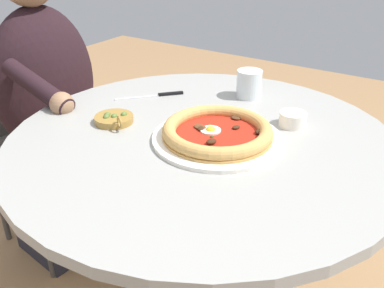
{
  "coord_description": "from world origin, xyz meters",
  "views": [
    {
      "loc": [
        0.81,
        0.5,
        1.22
      ],
      "look_at": [
        0.03,
        -0.01,
        0.73
      ],
      "focal_mm": 39.35,
      "sensor_mm": 36.0,
      "label": 1
    }
  ],
  "objects_px": {
    "ramekin_capers": "(293,119)",
    "steak_knife": "(160,95)",
    "dining_table": "(202,182)",
    "pizza_on_plate": "(218,133)",
    "water_glass": "(249,86)",
    "diner_person": "(54,134)",
    "cafe_chair_diner": "(35,125)",
    "olive_pan": "(114,119)"
  },
  "relations": [
    {
      "from": "steak_knife",
      "to": "olive_pan",
      "type": "xyz_separation_m",
      "value": [
        0.22,
        0.01,
        0.01
      ]
    },
    {
      "from": "olive_pan",
      "to": "ramekin_capers",
      "type": "bearing_deg",
      "value": 120.8
    },
    {
      "from": "steak_knife",
      "to": "diner_person",
      "type": "relative_size",
      "value": 0.14
    },
    {
      "from": "dining_table",
      "to": "cafe_chair_diner",
      "type": "height_order",
      "value": "cafe_chair_diner"
    },
    {
      "from": "dining_table",
      "to": "water_glass",
      "type": "distance_m",
      "value": 0.35
    },
    {
      "from": "pizza_on_plate",
      "to": "cafe_chair_diner",
      "type": "xyz_separation_m",
      "value": [
        -0.1,
        -0.89,
        -0.25
      ]
    },
    {
      "from": "steak_knife",
      "to": "olive_pan",
      "type": "distance_m",
      "value": 0.22
    },
    {
      "from": "dining_table",
      "to": "ramekin_capers",
      "type": "bearing_deg",
      "value": 137.39
    },
    {
      "from": "steak_knife",
      "to": "cafe_chair_diner",
      "type": "xyz_separation_m",
      "value": [
        0.06,
        -0.59,
        -0.23
      ]
    },
    {
      "from": "cafe_chair_diner",
      "to": "dining_table",
      "type": "bearing_deg",
      "value": 82.86
    },
    {
      "from": "steak_knife",
      "to": "diner_person",
      "type": "distance_m",
      "value": 0.51
    },
    {
      "from": "water_glass",
      "to": "dining_table",
      "type": "bearing_deg",
      "value": 4.26
    },
    {
      "from": "olive_pan",
      "to": "cafe_chair_diner",
      "type": "relative_size",
      "value": 0.14
    },
    {
      "from": "ramekin_capers",
      "to": "olive_pan",
      "type": "xyz_separation_m",
      "value": [
        0.24,
        -0.41,
        -0.01
      ]
    },
    {
      "from": "dining_table",
      "to": "pizza_on_plate",
      "type": "height_order",
      "value": "pizza_on_plate"
    },
    {
      "from": "ramekin_capers",
      "to": "steak_knife",
      "type": "bearing_deg",
      "value": -87.14
    },
    {
      "from": "water_glass",
      "to": "cafe_chair_diner",
      "type": "relative_size",
      "value": 0.1
    },
    {
      "from": "pizza_on_plate",
      "to": "water_glass",
      "type": "bearing_deg",
      "value": -167.78
    },
    {
      "from": "water_glass",
      "to": "diner_person",
      "type": "relative_size",
      "value": 0.07
    },
    {
      "from": "cafe_chair_diner",
      "to": "ramekin_capers",
      "type": "bearing_deg",
      "value": 94.32
    },
    {
      "from": "pizza_on_plate",
      "to": "diner_person",
      "type": "bearing_deg",
      "value": -96.45
    },
    {
      "from": "pizza_on_plate",
      "to": "ramekin_capers",
      "type": "height_order",
      "value": "pizza_on_plate"
    },
    {
      "from": "ramekin_capers",
      "to": "cafe_chair_diner",
      "type": "height_order",
      "value": "cafe_chair_diner"
    },
    {
      "from": "olive_pan",
      "to": "pizza_on_plate",
      "type": "bearing_deg",
      "value": 102.7
    },
    {
      "from": "dining_table",
      "to": "diner_person",
      "type": "distance_m",
      "value": 0.72
    },
    {
      "from": "ramekin_capers",
      "to": "cafe_chair_diner",
      "type": "distance_m",
      "value": 1.04
    },
    {
      "from": "ramekin_capers",
      "to": "diner_person",
      "type": "relative_size",
      "value": 0.06
    },
    {
      "from": "steak_knife",
      "to": "ramekin_capers",
      "type": "relative_size",
      "value": 2.31
    },
    {
      "from": "pizza_on_plate",
      "to": "olive_pan",
      "type": "xyz_separation_m",
      "value": [
        0.06,
        -0.28,
        -0.01
      ]
    },
    {
      "from": "diner_person",
      "to": "steak_knife",
      "type": "bearing_deg",
      "value": 99.23
    },
    {
      "from": "pizza_on_plate",
      "to": "diner_person",
      "type": "relative_size",
      "value": 0.28
    },
    {
      "from": "ramekin_capers",
      "to": "dining_table",
      "type": "bearing_deg",
      "value": -42.61
    },
    {
      "from": "ramekin_capers",
      "to": "diner_person",
      "type": "height_order",
      "value": "diner_person"
    },
    {
      "from": "dining_table",
      "to": "olive_pan",
      "type": "bearing_deg",
      "value": -75.62
    },
    {
      "from": "pizza_on_plate",
      "to": "diner_person",
      "type": "distance_m",
      "value": 0.8
    },
    {
      "from": "water_glass",
      "to": "olive_pan",
      "type": "height_order",
      "value": "water_glass"
    },
    {
      "from": "olive_pan",
      "to": "diner_person",
      "type": "relative_size",
      "value": 0.1
    },
    {
      "from": "olive_pan",
      "to": "cafe_chair_diner",
      "type": "xyz_separation_m",
      "value": [
        -0.17,
        -0.6,
        -0.24
      ]
    },
    {
      "from": "pizza_on_plate",
      "to": "water_glass",
      "type": "height_order",
      "value": "water_glass"
    },
    {
      "from": "water_glass",
      "to": "pizza_on_plate",
      "type": "bearing_deg",
      "value": 12.22
    },
    {
      "from": "steak_knife",
      "to": "diner_person",
      "type": "height_order",
      "value": "diner_person"
    },
    {
      "from": "steak_knife",
      "to": "dining_table",
      "type": "bearing_deg",
      "value": 57.96
    }
  ]
}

